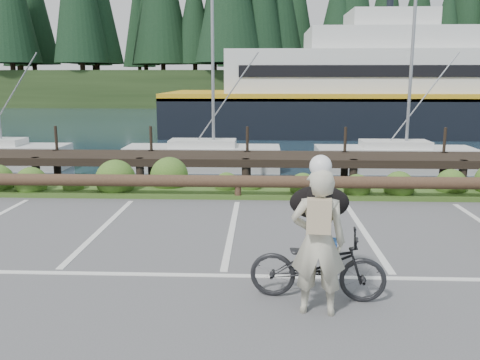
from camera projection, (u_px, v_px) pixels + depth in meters
The scene contains 7 objects.
ground at pixel (225, 266), 8.13m from camera, with size 72.00×72.00×0.00m, color #4E4E50.
harbor_backdrop at pixel (260, 96), 84.96m from camera, with size 170.00×160.00×30.00m.
vegetation_strip at pixel (239, 191), 13.31m from camera, with size 34.00×1.60×0.10m, color #3D5B21.
log_rail at pixel (238, 199), 12.64m from camera, with size 32.00×0.30×0.60m, color #443021, non-canonical shape.
bicycle at pixel (317, 265), 6.86m from camera, with size 0.64×1.83×0.96m, color black.
cyclist at pixel (318, 242), 6.36m from camera, with size 0.69×0.45×1.89m, color #BAB69D.
dog at pixel (319, 202), 7.29m from camera, with size 0.86×0.42×0.49m, color black.
Camera 1 is at (0.57, -7.68, 2.97)m, focal length 38.00 mm.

